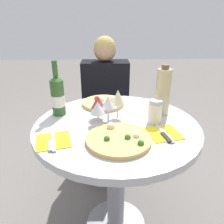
# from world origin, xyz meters

# --- Properties ---
(dining_table) EXTENTS (0.87, 0.87, 0.77)m
(dining_table) POSITION_xyz_m (0.00, 0.00, 0.61)
(dining_table) COLOR gray
(dining_table) RESTS_ON ground_plane
(chair_behind_diner) EXTENTS (0.39, 0.39, 0.86)m
(chair_behind_diner) POSITION_xyz_m (-0.06, 0.78, 0.42)
(chair_behind_diner) COLOR slate
(chair_behind_diner) RESTS_ON ground_plane
(seated_diner) EXTENTS (0.38, 0.40, 1.15)m
(seated_diner) POSITION_xyz_m (-0.06, 0.64, 0.51)
(seated_diner) COLOR black
(seated_diner) RESTS_ON ground_plane
(pizza_large) EXTENTS (0.30, 0.30, 0.05)m
(pizza_large) POSITION_xyz_m (0.00, -0.18, 0.78)
(pizza_large) COLOR tan
(pizza_large) RESTS_ON dining_table
(pizza_small_far) EXTENTS (0.27, 0.27, 0.05)m
(pizza_small_far) POSITION_xyz_m (-0.07, 0.27, 0.78)
(pizza_small_far) COLOR #DBB26B
(pizza_small_far) RESTS_ON dining_table
(wine_bottle) EXTENTS (0.08, 0.08, 0.31)m
(wine_bottle) POSITION_xyz_m (-0.33, 0.13, 0.88)
(wine_bottle) COLOR #2D5623
(wine_bottle) RESTS_ON dining_table
(tall_carafe) EXTENTS (0.08, 0.08, 0.28)m
(tall_carafe) POSITION_xyz_m (0.27, 0.12, 0.90)
(tall_carafe) COLOR tan
(tall_carafe) RESTS_ON dining_table
(sugar_shaker) EXTENTS (0.07, 0.07, 0.13)m
(sugar_shaker) POSITION_xyz_m (0.20, -0.00, 0.83)
(sugar_shaker) COLOR silver
(sugar_shaker) RESTS_ON dining_table
(wine_glass_front_left) EXTENTS (0.08, 0.08, 0.13)m
(wine_glass_front_left) POSITION_xyz_m (-0.10, -0.01, 0.86)
(wine_glass_front_left) COLOR silver
(wine_glass_front_left) RESTS_ON dining_table
(wine_glass_center) EXTENTS (0.07, 0.07, 0.15)m
(wine_glass_center) POSITION_xyz_m (-0.04, 0.03, 0.88)
(wine_glass_center) COLOR silver
(wine_glass_center) RESTS_ON dining_table
(wine_glass_back_right) EXTENTS (0.07, 0.07, 0.17)m
(wine_glass_back_right) POSITION_xyz_m (0.01, 0.06, 0.89)
(wine_glass_back_right) COLOR silver
(wine_glass_back_right) RESTS_ON dining_table
(wine_glass_back_left) EXTENTS (0.08, 0.08, 0.13)m
(wine_glass_back_left) POSITION_xyz_m (-0.10, 0.06, 0.86)
(wine_glass_back_left) COLOR silver
(wine_glass_back_left) RESTS_ON dining_table
(place_setting_left) EXTENTS (0.18, 0.19, 0.01)m
(place_setting_left) POSITION_xyz_m (-0.30, -0.18, 0.77)
(place_setting_left) COLOR yellow
(place_setting_left) RESTS_ON dining_table
(place_setting_right) EXTENTS (0.18, 0.19, 0.01)m
(place_setting_right) POSITION_xyz_m (0.22, -0.12, 0.77)
(place_setting_right) COLOR yellow
(place_setting_right) RESTS_ON dining_table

